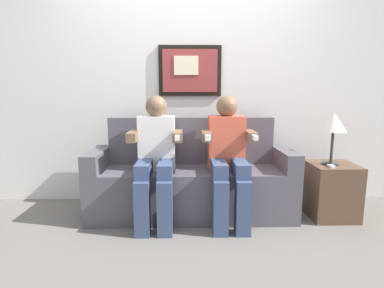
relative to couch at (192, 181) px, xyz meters
The scene contains 8 objects.
ground_plane 0.45m from the couch, 90.00° to the right, with size 5.54×5.54×0.00m, color #66605B.
back_wall_assembly 1.08m from the couch, 90.04° to the left, with size 4.26×0.10×2.60m.
couch is the anchor object (origin of this frame).
person_on_left 0.46m from the couch, 151.92° to the right, with size 0.46×0.56×1.11m.
person_on_right 0.46m from the couch, 28.12° to the right, with size 0.46×0.56×1.11m.
side_table_right 1.28m from the couch, ahead, with size 0.40×0.40×0.50m.
table_lamp 1.36m from the couch, ahead, with size 0.22×0.22×0.46m.
spare_remote_on_table 1.24m from the couch, ahead, with size 0.04×0.13×0.02m, color white.
Camera 1 is at (-0.06, -2.43, 1.15)m, focal length 28.52 mm.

